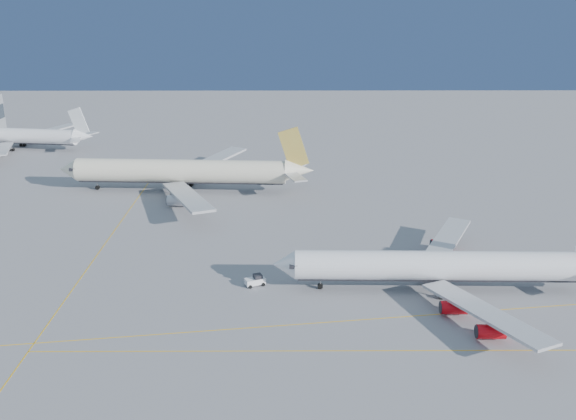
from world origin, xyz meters
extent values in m
plane|color=slate|center=(0.00, 0.00, 0.00)|extent=(500.00, 500.00, 0.00)
cube|color=#E4A70C|center=(5.00, -14.00, 0.01)|extent=(90.00, 0.18, 0.02)
cube|color=#E4A70C|center=(0.00, -6.00, 0.01)|extent=(118.86, 16.88, 0.02)
cube|color=#E4A70C|center=(-40.00, 30.00, 0.01)|extent=(0.18, 140.00, 0.02)
cylinder|color=white|center=(24.85, 6.56, 4.66)|extent=(50.28, 6.25, 5.20)
cone|color=white|center=(-2.21, 7.13, 4.66)|extent=(4.14, 5.28, 5.20)
cube|color=black|center=(-0.50, 7.09, 5.20)|extent=(1.54, 4.97, 0.63)
cube|color=#B7B7BC|center=(29.09, -8.08, 3.23)|extent=(15.09, 25.53, 0.49)
cube|color=#B7B7BC|center=(29.70, 21.01, 3.23)|extent=(15.98, 25.22, 0.49)
cylinder|color=gray|center=(4.28, 6.99, 1.52)|extent=(0.22, 0.22, 2.06)
cylinder|color=black|center=(4.28, 6.99, 0.49)|extent=(1.00, 0.65, 0.99)
cylinder|color=gray|center=(25.67, 2.87, 1.52)|extent=(0.29, 0.29, 2.06)
cylinder|color=black|center=(25.67, 2.87, 0.49)|extent=(1.00, 0.83, 0.99)
cylinder|color=gray|center=(25.82, 10.21, 1.52)|extent=(0.29, 0.29, 2.06)
cylinder|color=black|center=(25.82, 10.21, 0.49)|extent=(1.00, 0.83, 0.99)
cylinder|color=red|center=(25.56, -3.33, 1.55)|extent=(4.35, 2.33, 2.24)
cylinder|color=red|center=(29.20, -11.21, 1.55)|extent=(4.35, 2.33, 2.24)
cylinder|color=red|center=(25.98, 16.41, 1.55)|extent=(4.35, 2.33, 2.24)
cylinder|color=red|center=(29.94, 24.13, 1.55)|extent=(4.35, 2.33, 2.24)
cylinder|color=beige|center=(-29.62, 66.69, 5.50)|extent=(55.81, 9.30, 6.09)
cone|color=beige|center=(-59.69, 68.44, 5.50)|extent=(5.15, 6.36, 6.09)
cone|color=beige|center=(1.84, 64.86, 6.14)|extent=(7.80, 6.21, 5.78)
cube|color=black|center=(-57.67, 68.32, 6.14)|extent=(2.04, 5.87, 0.75)
cube|color=#B7B7BC|center=(-25.44, 49.64, 3.83)|extent=(16.61, 29.72, 0.59)
cube|color=#B7B7BC|center=(-23.50, 83.15, 3.83)|extent=(19.44, 28.77, 0.59)
cube|color=#B7A144|center=(0.24, 64.96, 12.10)|extent=(8.23, 0.96, 11.30)
cylinder|color=gray|center=(-52.36, 68.01, 1.82)|extent=(0.26, 0.26, 2.46)
cylinder|color=black|center=(-52.36, 68.01, 0.59)|extent=(1.22, 0.81, 1.18)
cylinder|color=gray|center=(-28.80, 62.31, 1.82)|extent=(0.34, 0.34, 2.46)
cylinder|color=black|center=(-28.80, 62.31, 0.59)|extent=(1.23, 1.03, 1.18)
cylinder|color=gray|center=(-28.30, 70.95, 1.82)|extent=(0.34, 0.34, 2.46)
cylinder|color=black|center=(-28.30, 70.95, 0.59)|extent=(1.23, 1.03, 1.18)
cylinder|color=#B7B7BC|center=(-28.33, 52.80, 1.82)|extent=(5.27, 2.96, 2.67)
cylinder|color=#B7B7BC|center=(-26.73, 80.34, 1.82)|extent=(5.27, 2.96, 2.67)
cylinder|color=white|center=(-93.61, 115.71, 4.54)|extent=(44.77, 11.76, 4.99)
cone|color=white|center=(-68.53, 111.81, 5.08)|extent=(6.89, 5.64, 4.74)
cube|color=#B7B7BC|center=(-91.65, 101.72, 3.17)|extent=(11.48, 24.33, 0.49)
cube|color=#B7B7BC|center=(-87.50, 128.44, 3.17)|extent=(17.50, 22.36, 0.49)
cube|color=silver|center=(-69.85, 112.02, 10.02)|extent=(6.83, 1.45, 9.42)
cylinder|color=gray|center=(-93.27, 112.05, 1.51)|extent=(0.28, 0.28, 2.05)
cylinder|color=black|center=(-93.27, 112.05, 0.49)|extent=(1.09, 0.94, 0.98)
cylinder|color=gray|center=(-92.18, 119.09, 1.51)|extent=(0.28, 0.28, 2.05)
cylinder|color=black|center=(-92.18, 119.09, 0.49)|extent=(1.09, 0.94, 0.98)
cylinder|color=#B7B7BC|center=(-93.76, 104.48, 1.50)|extent=(4.57, 2.86, 2.23)
cylinder|color=#B7B7BC|center=(-90.35, 126.45, 1.50)|extent=(4.57, 2.86, 2.23)
cube|color=white|center=(-7.44, 8.52, 0.80)|extent=(3.97, 3.01, 1.07)
cube|color=black|center=(-6.95, 8.72, 1.60)|extent=(1.90, 1.95, 0.80)
cylinder|color=black|center=(-8.23, 7.18, 0.31)|extent=(0.70, 0.53, 0.62)
cylinder|color=black|center=(-8.95, 8.90, 0.31)|extent=(0.70, 0.53, 0.62)
cylinder|color=black|center=(-5.93, 8.13, 0.31)|extent=(0.70, 0.53, 0.62)
cylinder|color=black|center=(-6.65, 9.86, 0.31)|extent=(0.70, 0.53, 0.62)
camera|label=1|loc=(-1.99, -97.02, 50.38)|focal=40.00mm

